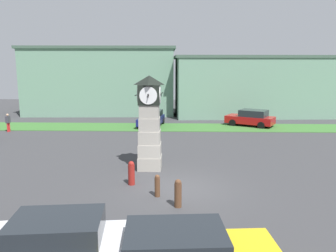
% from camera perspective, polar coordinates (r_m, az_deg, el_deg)
% --- Properties ---
extents(ground_plane, '(83.32, 83.32, 0.00)m').
position_cam_1_polar(ground_plane, '(15.01, 2.08, -10.78)').
color(ground_plane, '#38383A').
extents(clock_tower, '(1.48, 1.45, 4.96)m').
position_cam_1_polar(clock_tower, '(17.25, -3.23, 0.29)').
color(clock_tower, '#9B968C').
rests_on(clock_tower, ground_plane).
extents(bollard_near_tower, '(0.28, 0.28, 1.12)m').
position_cam_1_polar(bollard_near_tower, '(12.93, 1.75, -11.59)').
color(bollard_near_tower, brown).
rests_on(bollard_near_tower, ground_plane).
extents(bollard_mid_row, '(0.23, 0.23, 0.96)m').
position_cam_1_polar(bollard_mid_row, '(13.95, -1.88, -10.31)').
color(bollard_mid_row, brown).
rests_on(bollard_mid_row, ground_plane).
extents(bollard_far_row, '(0.30, 0.30, 1.13)m').
position_cam_1_polar(bollard_far_row, '(15.35, -6.39, -8.10)').
color(bollard_far_row, maroon).
rests_on(bollard_far_row, ground_plane).
extents(car_near_tower, '(4.45, 2.32, 1.51)m').
position_cam_1_polar(car_near_tower, '(9.58, -17.25, -18.95)').
color(car_near_tower, silver).
rests_on(car_near_tower, ground_plane).
extents(car_silver_hatch, '(4.68, 3.79, 1.53)m').
position_cam_1_polar(car_silver_hatch, '(31.31, 14.24, 1.39)').
color(car_silver_hatch, '#A51111').
rests_on(car_silver_hatch, ground_plane).
extents(car_end_of_row, '(2.38, 4.23, 1.44)m').
position_cam_1_polar(car_end_of_row, '(30.44, -2.93, 1.37)').
color(car_end_of_row, navy).
rests_on(car_end_of_row, ground_plane).
extents(pedestrian_near_bench, '(0.29, 0.43, 1.55)m').
position_cam_1_polar(pedestrian_near_bench, '(30.74, -26.10, 0.70)').
color(pedestrian_near_bench, red).
rests_on(pedestrian_near_bench, ground_plane).
extents(warehouse_blue_far, '(17.75, 11.12, 7.67)m').
position_cam_1_polar(warehouse_blue_far, '(41.26, -11.09, 7.81)').
color(warehouse_blue_far, gray).
rests_on(warehouse_blue_far, ground_plane).
extents(storefront_low_left, '(19.45, 7.55, 6.64)m').
position_cam_1_polar(storefront_low_left, '(38.23, 15.64, 6.69)').
color(storefront_low_left, gray).
rests_on(storefront_low_left, ground_plane).
extents(grass_verge_far, '(49.99, 4.08, 0.04)m').
position_cam_1_polar(grass_verge_far, '(29.82, 4.97, -0.24)').
color(grass_verge_far, '#386B2D').
rests_on(grass_verge_far, ground_plane).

